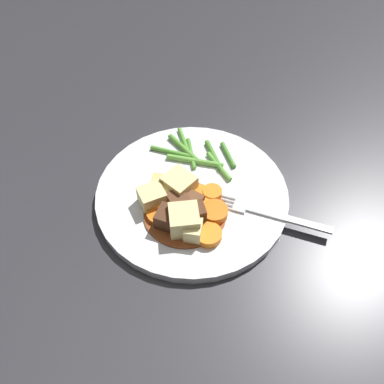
{
  "coord_description": "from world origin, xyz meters",
  "views": [
    {
      "loc": [
        0.37,
        -0.01,
        0.47
      ],
      "look_at": [
        0.0,
        0.0,
        0.01
      ],
      "focal_mm": 39.25,
      "sensor_mm": 36.0,
      "label": 1
    }
  ],
  "objects_px": {
    "carrot_slice_4": "(208,235)",
    "meat_chunk_3": "(192,215)",
    "carrot_slice_0": "(214,212)",
    "dinner_plate": "(192,195)",
    "carrot_slice_5": "(201,197)",
    "meat_chunk_1": "(169,219)",
    "meat_chunk_2": "(184,197)",
    "meat_chunk_4": "(179,203)",
    "fork": "(262,212)",
    "meat_chunk_0": "(195,202)",
    "potato_chunk_3": "(184,221)",
    "carrot_slice_3": "(212,194)",
    "potato_chunk_4": "(162,186)",
    "potato_chunk_1": "(196,231)",
    "carrot_slice_2": "(164,202)",
    "potato_chunk_0": "(179,184)",
    "carrot_slice_1": "(159,214)",
    "potato_chunk_2": "(152,197)"
  },
  "relations": [
    {
      "from": "carrot_slice_4",
      "to": "meat_chunk_3",
      "type": "bearing_deg",
      "value": -140.35
    },
    {
      "from": "carrot_slice_4",
      "to": "carrot_slice_0",
      "type": "bearing_deg",
      "value": 164.51
    },
    {
      "from": "dinner_plate",
      "to": "carrot_slice_5",
      "type": "xyz_separation_m",
      "value": [
        0.01,
        0.01,
        0.01
      ]
    },
    {
      "from": "carrot_slice_0",
      "to": "meat_chunk_1",
      "type": "distance_m",
      "value": 0.06
    },
    {
      "from": "carrot_slice_4",
      "to": "meat_chunk_2",
      "type": "height_order",
      "value": "meat_chunk_2"
    },
    {
      "from": "meat_chunk_4",
      "to": "meat_chunk_1",
      "type": "bearing_deg",
      "value": -25.93
    },
    {
      "from": "meat_chunk_1",
      "to": "fork",
      "type": "xyz_separation_m",
      "value": [
        -0.02,
        0.12,
        -0.01
      ]
    },
    {
      "from": "meat_chunk_2",
      "to": "meat_chunk_4",
      "type": "xyz_separation_m",
      "value": [
        0.01,
        -0.01,
        0.0
      ]
    },
    {
      "from": "meat_chunk_1",
      "to": "carrot_slice_5",
      "type": "bearing_deg",
      "value": 133.59
    },
    {
      "from": "meat_chunk_3",
      "to": "fork",
      "type": "relative_size",
      "value": 0.19
    },
    {
      "from": "carrot_slice_4",
      "to": "meat_chunk_0",
      "type": "xyz_separation_m",
      "value": [
        -0.05,
        -0.02,
        0.0
      ]
    },
    {
      "from": "fork",
      "to": "dinner_plate",
      "type": "bearing_deg",
      "value": -111.93
    },
    {
      "from": "meat_chunk_0",
      "to": "meat_chunk_1",
      "type": "xyz_separation_m",
      "value": [
        0.03,
        -0.03,
        0.0
      ]
    },
    {
      "from": "carrot_slice_4",
      "to": "potato_chunk_3",
      "type": "height_order",
      "value": "potato_chunk_3"
    },
    {
      "from": "carrot_slice_3",
      "to": "meat_chunk_3",
      "type": "xyz_separation_m",
      "value": [
        0.04,
        -0.03,
        0.01
      ]
    },
    {
      "from": "potato_chunk_4",
      "to": "dinner_plate",
      "type": "bearing_deg",
      "value": 87.06
    },
    {
      "from": "carrot_slice_0",
      "to": "potato_chunk_4",
      "type": "relative_size",
      "value": 1.11
    },
    {
      "from": "potato_chunk_1",
      "to": "meat_chunk_3",
      "type": "relative_size",
      "value": 0.89
    },
    {
      "from": "carrot_slice_2",
      "to": "meat_chunk_3",
      "type": "distance_m",
      "value": 0.05
    },
    {
      "from": "carrot_slice_5",
      "to": "potato_chunk_4",
      "type": "bearing_deg",
      "value": -106.29
    },
    {
      "from": "carrot_slice_0",
      "to": "potato_chunk_0",
      "type": "distance_m",
      "value": 0.06
    },
    {
      "from": "potato_chunk_4",
      "to": "potato_chunk_3",
      "type": "bearing_deg",
      "value": 25.28
    },
    {
      "from": "carrot_slice_1",
      "to": "fork",
      "type": "xyz_separation_m",
      "value": [
        -0.0,
        0.14,
        -0.0
      ]
    },
    {
      "from": "carrot_slice_4",
      "to": "meat_chunk_4",
      "type": "distance_m",
      "value": 0.06
    },
    {
      "from": "dinner_plate",
      "to": "carrot_slice_5",
      "type": "distance_m",
      "value": 0.02
    },
    {
      "from": "carrot_slice_1",
      "to": "carrot_slice_2",
      "type": "relative_size",
      "value": 1.04
    },
    {
      "from": "fork",
      "to": "carrot_slice_5",
      "type": "bearing_deg",
      "value": -106.55
    },
    {
      "from": "meat_chunk_2",
      "to": "potato_chunk_0",
      "type": "bearing_deg",
      "value": -161.3
    },
    {
      "from": "potato_chunk_4",
      "to": "meat_chunk_4",
      "type": "distance_m",
      "value": 0.04
    },
    {
      "from": "dinner_plate",
      "to": "potato_chunk_1",
      "type": "height_order",
      "value": "potato_chunk_1"
    },
    {
      "from": "carrot_slice_1",
      "to": "potato_chunk_2",
      "type": "distance_m",
      "value": 0.03
    },
    {
      "from": "carrot_slice_5",
      "to": "meat_chunk_3",
      "type": "bearing_deg",
      "value": -20.99
    },
    {
      "from": "carrot_slice_2",
      "to": "potato_chunk_2",
      "type": "distance_m",
      "value": 0.02
    },
    {
      "from": "carrot_slice_3",
      "to": "carrot_slice_0",
      "type": "bearing_deg",
      "value": 2.3
    },
    {
      "from": "meat_chunk_3",
      "to": "carrot_slice_2",
      "type": "bearing_deg",
      "value": -127.11
    },
    {
      "from": "fork",
      "to": "potato_chunk_0",
      "type": "bearing_deg",
      "value": -109.66
    },
    {
      "from": "carrot_slice_2",
      "to": "potato_chunk_0",
      "type": "distance_m",
      "value": 0.03
    },
    {
      "from": "carrot_slice_0",
      "to": "potato_chunk_1",
      "type": "relative_size",
      "value": 1.28
    },
    {
      "from": "dinner_plate",
      "to": "carrot_slice_2",
      "type": "height_order",
      "value": "carrot_slice_2"
    },
    {
      "from": "carrot_slice_4",
      "to": "potato_chunk_1",
      "type": "distance_m",
      "value": 0.02
    },
    {
      "from": "carrot_slice_4",
      "to": "carrot_slice_5",
      "type": "height_order",
      "value": "carrot_slice_5"
    },
    {
      "from": "meat_chunk_4",
      "to": "carrot_slice_2",
      "type": "bearing_deg",
      "value": -107.69
    },
    {
      "from": "carrot_slice_2",
      "to": "potato_chunk_4",
      "type": "relative_size",
      "value": 1.01
    },
    {
      "from": "potato_chunk_1",
      "to": "carrot_slice_0",
      "type": "bearing_deg",
      "value": 141.32
    },
    {
      "from": "potato_chunk_2",
      "to": "potato_chunk_4",
      "type": "distance_m",
      "value": 0.02
    },
    {
      "from": "meat_chunk_2",
      "to": "potato_chunk_2",
      "type": "bearing_deg",
      "value": -86.24
    },
    {
      "from": "potato_chunk_0",
      "to": "meat_chunk_1",
      "type": "relative_size",
      "value": 1.23
    },
    {
      "from": "meat_chunk_4",
      "to": "potato_chunk_2",
      "type": "bearing_deg",
      "value": -105.15
    },
    {
      "from": "dinner_plate",
      "to": "potato_chunk_2",
      "type": "relative_size",
      "value": 8.06
    },
    {
      "from": "potato_chunk_3",
      "to": "meat_chunk_4",
      "type": "bearing_deg",
      "value": -168.23
    }
  ]
}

